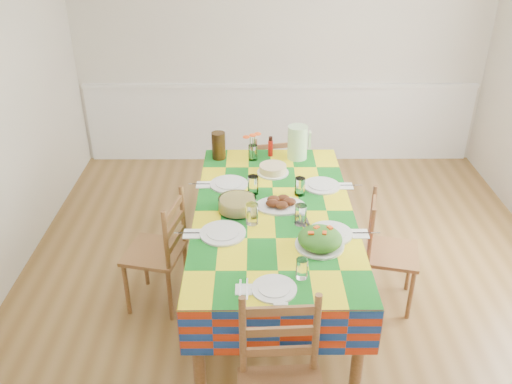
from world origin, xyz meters
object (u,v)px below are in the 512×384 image
Objects in this scene: chair_left at (160,252)px; chair_right at (386,252)px; tea_pitcher at (219,146)px; dining_table at (274,222)px; green_pitcher at (298,142)px; chair_far at (270,175)px; meat_platter at (280,204)px.

chair_right is (1.67, 0.02, -0.02)m from chair_left.
dining_table is at bearing -63.37° from tea_pitcher.
dining_table is 2.32× the size of chair_right.
green_pitcher reaches higher than chair_far.
meat_platter is (0.04, 0.05, 0.12)m from dining_table.
chair_far reaches higher than dining_table.
meat_platter is 0.40× the size of chair_right.
meat_platter is 0.85m from green_pitcher.
green_pitcher reaches higher than tea_pitcher.
green_pitcher is (0.22, 0.87, 0.23)m from dining_table.
green_pitcher reaches higher than dining_table.
chair_far is at bearing 89.67° from dining_table.
chair_left is at bearing 46.48° from chair_far.
chair_right is (1.27, -0.86, -0.48)m from tea_pitcher.
green_pitcher is at bearing 0.08° from tea_pitcher.
green_pitcher is at bearing 48.43° from chair_right.
green_pitcher is 0.30× the size of chair_left.
dining_table is 9.03× the size of tea_pitcher.
chair_far is at bearing 91.67° from meat_platter.
chair_right is (0.83, -1.31, 0.02)m from chair_far.
tea_pitcher is 1.61m from chair_right.
meat_platter is at bearing -102.28° from green_pitcher.
tea_pitcher is 0.25× the size of chair_left.
chair_far is 1.55m from chair_right.
green_pitcher reaches higher than meat_platter.
green_pitcher reaches higher than chair_left.
chair_right is (0.79, -0.04, -0.40)m from meat_platter.
meat_platter is at bearing 49.58° from dining_table.
dining_table is at bearing -104.35° from green_pitcher.
chair_left is at bearing -179.37° from dining_table.
green_pitcher is 0.32× the size of chair_right.
chair_right reaches higher than meat_platter.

